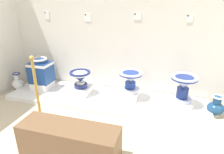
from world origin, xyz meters
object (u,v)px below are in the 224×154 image
object	(u,v)px
plinth_block_tall_cobalt	(181,103)
antique_toilet_tall_cobalt	(184,84)
info_placard_second	(88,17)
plinth_block_rightmost	(130,95)
antique_toilet_rightmost	(131,78)
info_placard_first	(47,15)
museum_bench	(69,141)
info_placard_third	(137,16)
plinth_block_pale_glazed	(43,85)
stanchion_post_near_left	(39,104)
antique_toilet_leftmost	(80,77)
antique_toilet_pale_glazed	(41,70)
plinth_block_leftmost	(81,90)
decorative_vase_spare	(216,107)
info_placard_fourth	(190,18)
decorative_vase_companion	(18,83)

from	to	relation	value
plinth_block_tall_cobalt	antique_toilet_tall_cobalt	xyz separation A→B (m)	(0.00, 0.00, 0.34)
antique_toilet_tall_cobalt	info_placard_second	world-z (taller)	info_placard_second
plinth_block_rightmost	antique_toilet_rightmost	size ratio (longest dim) A/B	0.82
info_placard_first	museum_bench	xyz separation A→B (m)	(1.35, -1.85, -1.24)
info_placard_third	plinth_block_pale_glazed	bearing A→B (deg)	-165.63
plinth_block_rightmost	stanchion_post_near_left	xyz separation A→B (m)	(-1.16, -0.96, 0.16)
antique_toilet_leftmost	plinth_block_rightmost	world-z (taller)	antique_toilet_leftmost
antique_toilet_pale_glazed	antique_toilet_tall_cobalt	distance (m)	2.60
plinth_block_tall_cobalt	plinth_block_pale_glazed	bearing A→B (deg)	-178.68
antique_toilet_leftmost	antique_toilet_tall_cobalt	distance (m)	1.77
antique_toilet_leftmost	plinth_block_rightmost	xyz separation A→B (m)	(0.91, 0.07, -0.26)
plinth_block_leftmost	decorative_vase_spare	distance (m)	2.28
plinth_block_tall_cobalt	stanchion_post_near_left	xyz separation A→B (m)	(-2.02, -0.96, 0.18)
plinth_block_tall_cobalt	decorative_vase_spare	distance (m)	0.52
plinth_block_leftmost	info_placard_first	xyz separation A→B (m)	(-0.85, 0.46, 1.29)
info_placard_first	info_placard_third	size ratio (longest dim) A/B	1.18
info_placard_second	decorative_vase_spare	size ratio (longest dim) A/B	0.44
antique_toilet_pale_glazed	plinth_block_rightmost	bearing A→B (deg)	2.00
info_placard_first	info_placard_fourth	distance (m)	2.60
plinth_block_pale_glazed	plinth_block_leftmost	bearing A→B (deg)	-0.85
antique_toilet_pale_glazed	info_placard_fourth	bearing A→B (deg)	9.81
plinth_block_tall_cobalt	stanchion_post_near_left	size ratio (longest dim) A/B	0.35
info_placard_second	decorative_vase_spare	world-z (taller)	info_placard_second
info_placard_first	stanchion_post_near_left	bearing A→B (deg)	-66.04
plinth_block_pale_glazed	info_placard_first	size ratio (longest dim) A/B	2.41
antique_toilet_pale_glazed	decorative_vase_spare	xyz separation A→B (m)	(3.11, 0.02, -0.32)
plinth_block_pale_glazed	museum_bench	bearing A→B (deg)	-46.62
plinth_block_pale_glazed	antique_toilet_pale_glazed	xyz separation A→B (m)	(0.00, 0.00, 0.31)
antique_toilet_rightmost	decorative_vase_companion	world-z (taller)	antique_toilet_rightmost
info_placard_first	plinth_block_tall_cobalt	bearing A→B (deg)	-8.40
plinth_block_tall_cobalt	museum_bench	size ratio (longest dim) A/B	0.30
plinth_block_pale_glazed	info_placard_second	xyz separation A→B (m)	(0.83, 0.45, 1.26)
info_placard_fourth	museum_bench	size ratio (longest dim) A/B	0.11
antique_toilet_leftmost	decorative_vase_companion	bearing A→B (deg)	-177.38
stanchion_post_near_left	info_placard_second	bearing A→B (deg)	79.49
antique_toilet_leftmost	plinth_block_rightmost	size ratio (longest dim) A/B	1.13
info_placard_first	info_placard_fourth	size ratio (longest dim) A/B	1.23
antique_toilet_rightmost	info_placard_fourth	world-z (taller)	info_placard_fourth
info_placard_first	museum_bench	bearing A→B (deg)	-53.92
antique_toilet_pale_glazed	info_placard_first	size ratio (longest dim) A/B	3.07
info_placard_first	info_placard_second	world-z (taller)	info_placard_first
plinth_block_leftmost	antique_toilet_leftmost	bearing A→B (deg)	0.00
antique_toilet_leftmost	museum_bench	bearing A→B (deg)	-70.42
antique_toilet_rightmost	antique_toilet_tall_cobalt	size ratio (longest dim) A/B	0.94
museum_bench	antique_toilet_tall_cobalt	bearing A→B (deg)	48.95
antique_toilet_leftmost	decorative_vase_companion	xyz separation A→B (m)	(-1.35, -0.06, -0.26)
antique_toilet_pale_glazed	decorative_vase_companion	distance (m)	0.61
plinth_block_tall_cobalt	info_placard_third	world-z (taller)	info_placard_third
antique_toilet_rightmost	antique_toilet_tall_cobalt	bearing A→B (deg)	-0.05
antique_toilet_leftmost	stanchion_post_near_left	bearing A→B (deg)	-105.82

